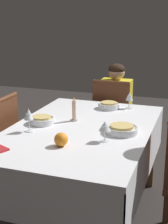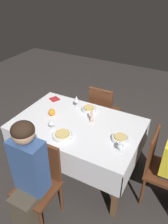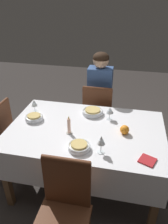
{
  "view_description": "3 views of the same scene",
  "coord_description": "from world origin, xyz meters",
  "px_view_note": "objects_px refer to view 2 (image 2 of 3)",
  "views": [
    {
      "loc": [
        -2.17,
        -0.77,
        1.52
      ],
      "look_at": [
        -0.07,
        -0.05,
        0.87
      ],
      "focal_mm": 55.0,
      "sensor_mm": 36.0,
      "label": 1
    },
    {
      "loc": [
        1.06,
        -1.8,
        2.24
      ],
      "look_at": [
        0.08,
        0.02,
        0.9
      ],
      "focal_mm": 35.0,
      "sensor_mm": 36.0,
      "label": 2
    },
    {
      "loc": [
        -0.35,
        1.7,
        1.9
      ],
      "look_at": [
        0.03,
        -0.06,
        0.87
      ],
      "focal_mm": 35.0,
      "sensor_mm": 36.0,
      "label": 3
    }
  ],
  "objects_px": {
    "chair_north": "(103,110)",
    "orange_fruit": "(52,112)",
    "bowl_south": "(62,135)",
    "bowl_north": "(89,109)",
    "person_adult_denim": "(27,176)",
    "wine_glass_south": "(51,122)",
    "napkin_red_folded": "(55,99)",
    "wine_glass_north": "(76,99)",
    "wine_glass_east": "(121,144)",
    "dining_table": "(78,129)",
    "chair_east": "(160,166)",
    "bowl_east": "(120,138)",
    "chair_south": "(40,180)",
    "candle_centerpiece": "(92,117)"
  },
  "relations": [
    {
      "from": "person_adult_denim",
      "to": "wine_glass_south",
      "type": "xyz_separation_m",
      "value": [
        -0.19,
        0.65,
        0.12
      ]
    },
    {
      "from": "person_adult_denim",
      "to": "bowl_south",
      "type": "distance_m",
      "value": 0.58
    },
    {
      "from": "person_adult_denim",
      "to": "wine_glass_north",
      "type": "relative_size",
      "value": 7.61
    },
    {
      "from": "chair_south",
      "to": "orange_fruit",
      "type": "xyz_separation_m",
      "value": [
        -0.35,
        0.74,
        0.27
      ]
    },
    {
      "from": "dining_table",
      "to": "chair_east",
      "type": "xyz_separation_m",
      "value": [
        0.99,
        0.01,
        -0.14
      ]
    },
    {
      "from": "chair_east",
      "to": "bowl_south",
      "type": "height_order",
      "value": "chair_east"
    },
    {
      "from": "napkin_red_folded",
      "to": "bowl_south",
      "type": "bearing_deg",
      "value": -49.34
    },
    {
      "from": "bowl_north",
      "to": "wine_glass_north",
      "type": "relative_size",
      "value": 1.14
    },
    {
      "from": "orange_fruit",
      "to": "chair_south",
      "type": "bearing_deg",
      "value": -64.36
    },
    {
      "from": "bowl_east",
      "to": "wine_glass_east",
      "type": "relative_size",
      "value": 1.27
    },
    {
      "from": "bowl_south",
      "to": "orange_fruit",
      "type": "bearing_deg",
      "value": 139.63
    },
    {
      "from": "bowl_south",
      "to": "wine_glass_north",
      "type": "distance_m",
      "value": 0.64
    },
    {
      "from": "wine_glass_south",
      "to": "orange_fruit",
      "type": "relative_size",
      "value": 1.57
    },
    {
      "from": "bowl_north",
      "to": "napkin_red_folded",
      "type": "bearing_deg",
      "value": 176.6
    },
    {
      "from": "wine_glass_south",
      "to": "napkin_red_folded",
      "type": "distance_m",
      "value": 0.68
    },
    {
      "from": "person_adult_denim",
      "to": "bowl_north",
      "type": "bearing_deg",
      "value": 89.73
    },
    {
      "from": "napkin_red_folded",
      "to": "chair_south",
      "type": "bearing_deg",
      "value": -62.93
    },
    {
      "from": "dining_table",
      "to": "wine_glass_south",
      "type": "xyz_separation_m",
      "value": [
        -0.2,
        -0.23,
        0.19
      ]
    },
    {
      "from": "orange_fruit",
      "to": "bowl_south",
      "type": "bearing_deg",
      "value": -40.37
    },
    {
      "from": "wine_glass_east",
      "to": "napkin_red_folded",
      "type": "relative_size",
      "value": 0.91
    },
    {
      "from": "wine_glass_south",
      "to": "bowl_north",
      "type": "relative_size",
      "value": 0.71
    },
    {
      "from": "bowl_south",
      "to": "wine_glass_south",
      "type": "relative_size",
      "value": 1.65
    },
    {
      "from": "chair_south",
      "to": "bowl_east",
      "type": "bearing_deg",
      "value": 50.48
    },
    {
      "from": "wine_glass_south",
      "to": "napkin_red_folded",
      "type": "relative_size",
      "value": 0.86
    },
    {
      "from": "bowl_north",
      "to": "wine_glass_south",
      "type": "bearing_deg",
      "value": -110.03
    },
    {
      "from": "chair_north",
      "to": "wine_glass_south",
      "type": "bearing_deg",
      "value": 77.52
    },
    {
      "from": "chair_north",
      "to": "wine_glass_north",
      "type": "distance_m",
      "value": 0.59
    },
    {
      "from": "wine_glass_south",
      "to": "orange_fruit",
      "type": "bearing_deg",
      "value": 125.34
    },
    {
      "from": "bowl_south",
      "to": "bowl_north",
      "type": "relative_size",
      "value": 1.18
    },
    {
      "from": "person_adult_denim",
      "to": "napkin_red_folded",
      "type": "xyz_separation_m",
      "value": [
        -0.55,
        1.22,
        0.02
      ]
    },
    {
      "from": "wine_glass_north",
      "to": "candle_centerpiece",
      "type": "distance_m",
      "value": 0.39
    },
    {
      "from": "wine_glass_east",
      "to": "wine_glass_north",
      "type": "xyz_separation_m",
      "value": [
        -0.8,
        0.53,
        0.02
      ]
    },
    {
      "from": "wine_glass_north",
      "to": "orange_fruit",
      "type": "relative_size",
      "value": 1.94
    },
    {
      "from": "chair_east",
      "to": "bowl_north",
      "type": "height_order",
      "value": "chair_east"
    },
    {
      "from": "wine_glass_east",
      "to": "bowl_north",
      "type": "height_order",
      "value": "wine_glass_east"
    },
    {
      "from": "dining_table",
      "to": "chair_south",
      "type": "relative_size",
      "value": 1.66
    },
    {
      "from": "chair_north",
      "to": "bowl_south",
      "type": "height_order",
      "value": "chair_north"
    },
    {
      "from": "bowl_east",
      "to": "wine_glass_north",
      "type": "distance_m",
      "value": 0.83
    },
    {
      "from": "wine_glass_south",
      "to": "chair_north",
      "type": "bearing_deg",
      "value": 77.52
    },
    {
      "from": "wine_glass_east",
      "to": "chair_north",
      "type": "bearing_deg",
      "value": 122.05
    },
    {
      "from": "chair_north",
      "to": "orange_fruit",
      "type": "relative_size",
      "value": 10.56
    },
    {
      "from": "chair_east",
      "to": "wine_glass_north",
      "type": "distance_m",
      "value": 1.27
    },
    {
      "from": "wine_glass_south",
      "to": "bowl_south",
      "type": "bearing_deg",
      "value": -19.79
    },
    {
      "from": "bowl_east",
      "to": "wine_glass_north",
      "type": "relative_size",
      "value": 1.09
    },
    {
      "from": "dining_table",
      "to": "wine_glass_east",
      "type": "bearing_deg",
      "value": -19.64
    },
    {
      "from": "chair_north",
      "to": "bowl_north",
      "type": "relative_size",
      "value": 4.79
    },
    {
      "from": "orange_fruit",
      "to": "chair_east",
      "type": "bearing_deg",
      "value": 0.57
    },
    {
      "from": "chair_north",
      "to": "person_adult_denim",
      "type": "distance_m",
      "value": 1.63
    },
    {
      "from": "napkin_red_folded",
      "to": "chair_north",
      "type": "bearing_deg",
      "value": 34.74
    },
    {
      "from": "dining_table",
      "to": "wine_glass_east",
      "type": "xyz_separation_m",
      "value": [
        0.61,
        -0.22,
        0.19
      ]
    }
  ]
}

